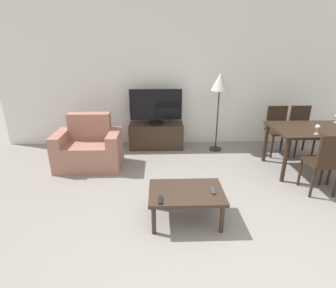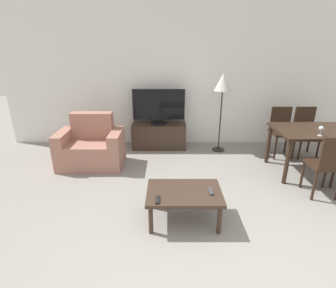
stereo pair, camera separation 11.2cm
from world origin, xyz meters
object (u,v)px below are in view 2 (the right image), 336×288
coffee_table (184,195)px  dining_chair_far_left (281,129)px  armchair (91,148)px  dining_chair_near (327,163)px  remote_secondary (157,200)px  dining_table (316,135)px  tv_stand (159,135)px  tv (158,107)px  floor_lamp (223,86)px  wine_glass_left (321,129)px  remote_primary (211,191)px  dining_chair_far (305,129)px

coffee_table → dining_chair_far_left: bearing=46.4°
armchair → dining_chair_far_left: 3.41m
dining_chair_near → remote_secondary: 2.30m
coffee_table → dining_chair_far_left: dining_chair_far_left is taller
dining_chair_near → dining_table: bearing=73.5°
tv_stand → tv: (-0.00, -0.00, 0.58)m
dining_chair_far_left → coffee_table: bearing=-133.6°
tv → dining_table: tv is taller
floor_lamp → wine_glass_left: 1.76m
tv_stand → dining_chair_near: size_ratio=1.18×
tv → remote_secondary: 2.59m
armchair → tv: 1.49m
coffee_table → remote_primary: size_ratio=5.67×
dining_chair_near → remote_primary: size_ratio=5.92×
dining_chair_near → dining_chair_far_left: 1.48m
armchair → dining_chair_near: dining_chair_near is taller
dining_chair_far_left → wine_glass_left: (0.09, -1.03, 0.32)m
tv → dining_chair_near: tv is taller
wine_glass_left → armchair: bearing=170.6°
tv_stand → floor_lamp: floor_lamp is taller
dining_table → floor_lamp: floor_lamp is taller
dining_chair_far_left → remote_primary: bearing=-128.5°
tv → dining_chair_far_left: tv is taller
remote_primary → tv_stand: bearing=105.5°
dining_chair_near → remote_secondary: dining_chair_near is taller
dining_chair_near → dining_chair_far_left: size_ratio=1.00×
wine_glass_left → tv: bearing=149.1°
tv → dining_chair_far_left: size_ratio=1.12×
dining_chair_far → dining_table: bearing=-106.5°
dining_table → wine_glass_left: size_ratio=8.58×
dining_chair_far_left → floor_lamp: 1.34m
dining_chair_far_left → remote_primary: size_ratio=5.92×
remote_secondary → wine_glass_left: size_ratio=1.03×
tv_stand → dining_chair_near: (2.26, -1.86, 0.26)m
dining_table → dining_chair_near: dining_chair_near is taller
dining_table → remote_secondary: size_ratio=8.35×
armchair → coffee_table: armchair is taller
tv_stand → remote_secondary: bearing=-88.5°
dining_table → remote_primary: dining_table is taller
coffee_table → wine_glass_left: bearing=25.7°
floor_lamp → remote_primary: 2.42m
tv → wine_glass_left: tv is taller
dining_chair_far_left → remote_secondary: size_ratio=5.92×
dining_chair_near → remote_secondary: (-2.19, -0.70, -0.11)m
armchair → dining_chair_near: (3.38, -1.02, 0.19)m
coffee_table → armchair: bearing=134.1°
armchair → dining_chair_near: 3.53m
dining_table → dining_chair_far: 0.78m
coffee_table → dining_table: size_ratio=0.68×
dining_table → wine_glass_left: bearing=-113.4°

